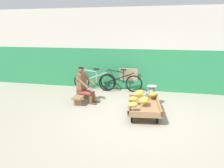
{
  "coord_description": "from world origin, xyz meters",
  "views": [
    {
      "loc": [
        0.58,
        -5.27,
        2.25
      ],
      "look_at": [
        -0.82,
        0.71,
        0.75
      ],
      "focal_mm": 35.31,
      "sensor_mm": 36.0,
      "label": 1
    }
  ],
  "objects": [
    {
      "name": "ground_plane",
      "position": [
        0.0,
        0.0,
        0.0
      ],
      "size": [
        80.0,
        80.0,
        0.0
      ],
      "primitive_type": "plane",
      "color": "gray"
    },
    {
      "name": "back_wall",
      "position": [
        0.0,
        3.12,
        1.54
      ],
      "size": [
        16.0,
        0.3,
        3.09
      ],
      "color": "#287F4C",
      "rests_on": "ground"
    },
    {
      "name": "banana_cart",
      "position": [
        0.13,
        0.41,
        0.24
      ],
      "size": [
        1.02,
        1.54,
        0.36
      ],
      "color": "#8E6B47",
      "rests_on": "ground"
    },
    {
      "name": "banana_pile",
      "position": [
        0.04,
        0.53,
        0.46
      ],
      "size": [
        0.75,
        1.29,
        0.26
      ],
      "color": "gold",
      "rests_on": "banana_cart"
    },
    {
      "name": "low_bench",
      "position": [
        -1.93,
        1.15,
        0.2
      ],
      "size": [
        0.33,
        1.11,
        0.27
      ],
      "color": "olive",
      "rests_on": "ground"
    },
    {
      "name": "vendor_seated",
      "position": [
        -1.84,
        1.13,
        0.57
      ],
      "size": [
        0.72,
        0.57,
        1.14
      ],
      "color": "brown",
      "rests_on": "ground"
    },
    {
      "name": "plastic_crate",
      "position": [
        0.28,
        1.41,
        0.15
      ],
      "size": [
        0.36,
        0.28,
        0.3
      ],
      "color": "#234CA8",
      "rests_on": "ground"
    },
    {
      "name": "weighing_scale",
      "position": [
        0.28,
        1.41,
        0.45
      ],
      "size": [
        0.3,
        0.3,
        0.29
      ],
      "color": "#28282D",
      "rests_on": "plastic_crate"
    },
    {
      "name": "bicycle_near_left",
      "position": [
        -1.98,
        2.59,
        0.35
      ],
      "size": [
        1.66,
        0.48,
        0.86
      ],
      "color": "black",
      "rests_on": "ground"
    },
    {
      "name": "bicycle_far_left",
      "position": [
        -0.95,
        2.71,
        0.35
      ],
      "size": [
        1.66,
        0.48,
        0.86
      ],
      "color": "black",
      "rests_on": "ground"
    },
    {
      "name": "sign_board",
      "position": [
        -0.69,
        2.96,
        0.43
      ],
      "size": [
        0.7,
        0.3,
        0.86
      ],
      "color": "#C6B289",
      "rests_on": "ground"
    },
    {
      "name": "shopping_bag",
      "position": [
        0.32,
        0.99,
        0.12
      ],
      "size": [
        0.18,
        0.12,
        0.24
      ],
      "primitive_type": "cube",
      "color": "#3370B7",
      "rests_on": "ground"
    }
  ]
}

